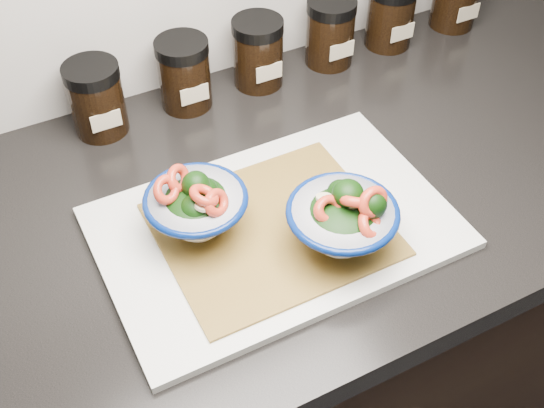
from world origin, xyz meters
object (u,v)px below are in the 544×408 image
bowl_right (343,220)px  spice_jar_c (258,53)px  cutting_board (275,228)px  spice_jar_d (330,32)px  spice_jar_e (391,15)px  bowl_left (197,207)px  spice_jar_a (96,99)px  spice_jar_b (184,74)px

bowl_right → spice_jar_c: size_ratio=1.22×
cutting_board → spice_jar_d: bearing=49.4°
spice_jar_c → spice_jar_e: bearing=0.0°
spice_jar_d → spice_jar_e: bearing=0.0°
spice_jar_d → spice_jar_e: 0.12m
spice_jar_c → spice_jar_e: 0.25m
bowl_left → spice_jar_d: size_ratio=1.16×
bowl_left → spice_jar_c: (0.22, 0.27, -0.00)m
cutting_board → bowl_left: bowl_left is taller
bowl_left → spice_jar_a: 0.28m
spice_jar_a → spice_jar_c: bearing=0.0°
spice_jar_a → bowl_right: bearing=-63.0°
cutting_board → bowl_left: (-0.09, 0.03, 0.05)m
cutting_board → bowl_left: bearing=159.8°
spice_jar_b → spice_jar_c: size_ratio=1.00×
spice_jar_b → spice_jar_e: (0.38, 0.00, 0.00)m
cutting_board → bowl_right: size_ratio=3.26×
cutting_board → spice_jar_d: (0.26, 0.31, 0.05)m
bowl_right → spice_jar_d: (0.21, 0.38, -0.00)m
cutting_board → spice_jar_b: bearing=89.5°
bowl_left → spice_jar_d: (0.36, 0.27, -0.00)m
cutting_board → spice_jar_a: size_ratio=3.98×
spice_jar_a → spice_jar_b: (0.14, 0.00, 0.00)m
spice_jar_b → spice_jar_d: 0.26m
spice_jar_e → bowl_left: bearing=-150.1°
bowl_right → spice_jar_e: (0.33, 0.38, -0.00)m
cutting_board → bowl_right: bearing=-51.5°
spice_jar_a → spice_jar_c: (0.27, 0.00, 0.00)m
spice_jar_c → spice_jar_d: same height
cutting_board → bowl_left: size_ratio=3.44×
spice_jar_c → bowl_right: bearing=-101.0°
bowl_left → spice_jar_d: bearing=37.6°
cutting_board → spice_jar_e: size_ratio=3.98×
cutting_board → bowl_left: 0.11m
bowl_left → bowl_right: size_ratio=0.95×
spice_jar_d → spice_jar_b: bearing=180.0°
bowl_left → spice_jar_c: same height
spice_jar_b → spice_jar_d: (0.26, 0.00, 0.00)m
bowl_right → spice_jar_e: 0.50m
spice_jar_d → spice_jar_e: same height
bowl_right → spice_jar_a: 0.42m
spice_jar_b → spice_jar_a: bearing=180.0°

